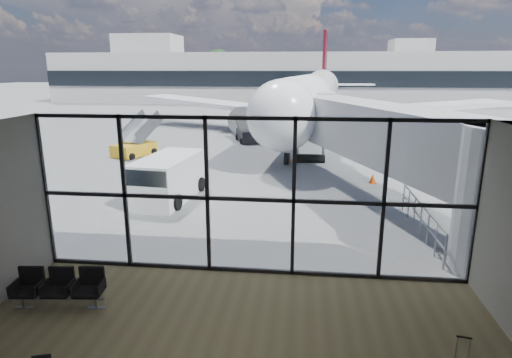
% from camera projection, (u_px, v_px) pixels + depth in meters
% --- Properties ---
extents(ground, '(220.00, 220.00, 0.00)m').
position_uv_depth(ground, '(292.00, 117.00, 50.82)').
color(ground, slate).
rests_on(ground, ground).
extents(lounge_shell, '(12.02, 8.01, 4.51)m').
position_uv_depth(lounge_shell, '(214.00, 260.00, 7.07)').
color(lounge_shell, brown).
rests_on(lounge_shell, ground).
extents(glass_curtain_wall, '(12.10, 0.12, 4.50)m').
position_uv_depth(glass_curtain_wall, '(250.00, 198.00, 11.79)').
color(glass_curtain_wall, white).
rests_on(glass_curtain_wall, ground).
extents(jet_bridge, '(8.00, 16.50, 4.33)m').
position_uv_depth(jet_bridge, '(386.00, 140.00, 17.94)').
color(jet_bridge, '#A4A6A9').
rests_on(jet_bridge, ground).
extents(apron_railing, '(0.06, 5.46, 1.11)m').
position_uv_depth(apron_railing, '(421.00, 215.00, 14.95)').
color(apron_railing, gray).
rests_on(apron_railing, ground).
extents(far_terminal, '(80.00, 12.20, 11.00)m').
position_uv_depth(far_terminal, '(292.00, 77.00, 70.94)').
color(far_terminal, '#A8A8A4').
rests_on(far_terminal, ground).
extents(tree_0, '(4.95, 4.95, 7.12)m').
position_uv_depth(tree_0, '(71.00, 73.00, 85.20)').
color(tree_0, '#382619').
rests_on(tree_0, ground).
extents(tree_1, '(5.61, 5.61, 8.07)m').
position_uv_depth(tree_1, '(99.00, 70.00, 84.40)').
color(tree_1, '#382619').
rests_on(tree_1, ground).
extents(tree_2, '(6.27, 6.27, 9.03)m').
position_uv_depth(tree_2, '(128.00, 67.00, 83.61)').
color(tree_2, '#382619').
rests_on(tree_2, ground).
extents(tree_3, '(4.95, 4.95, 7.12)m').
position_uv_depth(tree_3, '(158.00, 73.00, 83.29)').
color(tree_3, '#382619').
rests_on(tree_3, ground).
extents(tree_4, '(5.61, 5.61, 8.07)m').
position_uv_depth(tree_4, '(188.00, 70.00, 82.49)').
color(tree_4, '#382619').
rests_on(tree_4, ground).
extents(tree_5, '(6.27, 6.27, 9.03)m').
position_uv_depth(tree_5, '(219.00, 66.00, 81.69)').
color(tree_5, '#382619').
rests_on(tree_5, ground).
extents(seating_row, '(2.20, 0.82, 0.97)m').
position_uv_depth(seating_row, '(60.00, 286.00, 10.49)').
color(seating_row, gray).
rests_on(seating_row, ground).
extents(airliner, '(34.12, 39.66, 10.23)m').
position_uv_depth(airliner, '(312.00, 96.00, 39.61)').
color(airliner, white).
rests_on(airliner, ground).
extents(service_van, '(2.53, 4.60, 1.92)m').
position_uv_depth(service_van, '(167.00, 178.00, 18.91)').
color(service_van, white).
rests_on(service_van, ground).
extents(belt_loader, '(2.32, 3.79, 1.66)m').
position_uv_depth(belt_loader, '(247.00, 135.00, 33.92)').
color(belt_loader, black).
rests_on(belt_loader, ground).
extents(mobile_stairs, '(2.74, 3.62, 2.32)m').
position_uv_depth(mobile_stairs, '(135.00, 147.00, 28.49)').
color(mobile_stairs, gold).
rests_on(mobile_stairs, ground).
extents(traffic_cone_a, '(0.46, 0.46, 0.65)m').
position_uv_depth(traffic_cone_a, '(288.00, 156.00, 26.87)').
color(traffic_cone_a, orange).
rests_on(traffic_cone_a, ground).
extents(traffic_cone_c, '(0.36, 0.36, 0.51)m').
position_uv_depth(traffic_cone_c, '(373.00, 179.00, 21.76)').
color(traffic_cone_c, '#D1460B').
rests_on(traffic_cone_c, ground).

